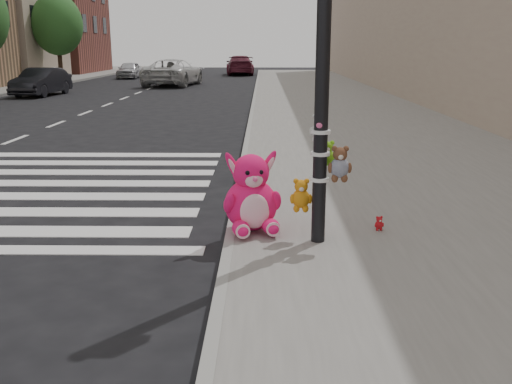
# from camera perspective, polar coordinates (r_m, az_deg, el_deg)

# --- Properties ---
(ground) EXTENTS (120.00, 120.00, 0.00)m
(ground) POSITION_cam_1_polar(r_m,az_deg,el_deg) (5.54, -20.44, -12.04)
(ground) COLOR black
(ground) RESTS_ON ground
(sidewalk_near) EXTENTS (7.00, 80.00, 0.14)m
(sidewalk_near) POSITION_cam_1_polar(r_m,az_deg,el_deg) (15.09, 12.43, 5.31)
(sidewalk_near) COLOR slate
(sidewalk_near) RESTS_ON ground
(curb_edge) EXTENTS (0.12, 80.00, 0.15)m
(curb_edge) POSITION_cam_1_polar(r_m,az_deg,el_deg) (14.79, -0.84, 5.46)
(curb_edge) COLOR gray
(curb_edge) RESTS_ON ground
(bld_far_d) EXTENTS (6.00, 8.00, 10.00)m
(bld_far_d) POSITION_cam_1_polar(r_m,az_deg,el_deg) (43.35, -24.09, 16.73)
(bld_far_d) COLOR tan
(bld_far_d) RESTS_ON ground
(bld_far_e) EXTENTS (6.00, 10.00, 9.00)m
(bld_far_e) POSITION_cam_1_polar(r_m,az_deg,el_deg) (53.57, -19.05, 15.98)
(bld_far_e) COLOR brown
(bld_far_e) RESTS_ON ground
(signal_pole) EXTENTS (0.70, 0.48, 4.00)m
(signal_pole) POSITION_cam_1_polar(r_m,az_deg,el_deg) (6.47, 6.66, 9.00)
(signal_pole) COLOR black
(signal_pole) RESTS_ON sidewalk_near
(tree_far_c) EXTENTS (3.20, 3.20, 5.44)m
(tree_far_c) POSITION_cam_1_polar(r_m,az_deg,el_deg) (39.85, -19.27, 15.51)
(tree_far_c) COLOR #382619
(tree_far_c) RESTS_ON sidewalk_far
(pink_bunny) EXTENTS (0.77, 0.86, 1.02)m
(pink_bunny) POSITION_cam_1_polar(r_m,az_deg,el_deg) (7.01, -0.46, -0.64)
(pink_bunny) COLOR #FF1567
(pink_bunny) RESTS_ON sidewalk_near
(red_teddy) EXTENTS (0.14, 0.11, 0.19)m
(red_teddy) POSITION_cam_1_polar(r_m,az_deg,el_deg) (7.28, 12.20, -3.07)
(red_teddy) COLOR red
(red_teddy) RESTS_ON sidewalk_near
(car_dark_far) EXTENTS (1.76, 4.15, 1.33)m
(car_dark_far) POSITION_cam_1_polar(r_m,az_deg,el_deg) (29.98, -20.67, 10.27)
(car_dark_far) COLOR black
(car_dark_far) RESTS_ON ground
(car_white_near) EXTENTS (3.30, 5.95, 1.57)m
(car_white_near) POSITION_cam_1_polar(r_m,az_deg,el_deg) (35.59, -8.26, 11.75)
(car_white_near) COLOR silver
(car_white_near) RESTS_ON ground
(car_maroon_near) EXTENTS (2.56, 5.51, 1.56)m
(car_maroon_near) POSITION_cam_1_polar(r_m,az_deg,el_deg) (48.18, -1.64, 12.55)
(car_maroon_near) COLOR #561828
(car_maroon_near) RESTS_ON ground
(car_silver_deep) EXTENTS (1.49, 3.59, 1.22)m
(car_silver_deep) POSITION_cam_1_polar(r_m,az_deg,el_deg) (44.03, -12.54, 11.82)
(car_silver_deep) COLOR silver
(car_silver_deep) RESTS_ON ground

